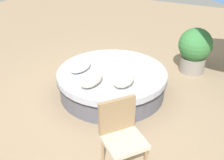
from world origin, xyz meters
name	(u,v)px	position (x,y,z in m)	size (l,w,h in m)	color
ground_plane	(112,93)	(0.00, 0.00, 0.00)	(16.00, 16.00, 0.00)	#9E8466
round_bed	(112,82)	(0.00, 0.00, 0.25)	(2.13, 2.13, 0.50)	#595966
throw_pillow_0	(80,66)	(-0.22, 0.58, 0.57)	(0.55, 0.33, 0.15)	white
throw_pillow_1	(91,79)	(-0.60, 0.11, 0.59)	(0.54, 0.32, 0.19)	beige
throw_pillow_2	(124,80)	(-0.36, -0.41, 0.59)	(0.51, 0.33, 0.19)	beige
patio_chair	(121,130)	(-1.56, -0.91, 0.56)	(0.72, 0.72, 0.98)	#997A56
planter	(195,49)	(1.67, -1.23, 0.56)	(0.74, 0.74, 1.03)	gray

